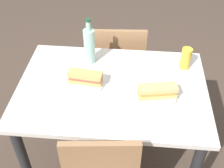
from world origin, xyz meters
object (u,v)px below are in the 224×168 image
object	(u,v)px
dining_table	(112,102)
knife_near	(86,75)
plate_far	(157,97)
baguette_sandwich_far	(157,91)
chair_far	(119,64)
knife_far	(153,90)
plate_near	(86,83)
water_bottle	(89,45)
baguette_sandwich_near	(85,77)
beer_glass	(186,58)

from	to	relation	value
dining_table	knife_near	size ratio (longest dim) A/B	6.49
plate_far	baguette_sandwich_far	xyz separation A→B (m)	(-0.00, 0.00, 0.04)
chair_far	knife_far	bearing A→B (deg)	-68.91
plate_near	water_bottle	bearing A→B (deg)	91.23
dining_table	baguette_sandwich_near	distance (m)	0.24
chair_far	knife_near	size ratio (longest dim) A/B	5.06
plate_far	baguette_sandwich_far	distance (m)	0.04
plate_near	baguette_sandwich_near	bearing A→B (deg)	90.00
baguette_sandwich_far	water_bottle	world-z (taller)	water_bottle
baguette_sandwich_near	water_bottle	world-z (taller)	water_bottle
knife_near	knife_far	distance (m)	0.41
baguette_sandwich_far	knife_far	xyz separation A→B (m)	(-0.02, 0.05, -0.03)
chair_far	plate_far	size ratio (longest dim) A/B	3.94
chair_far	plate_near	distance (m)	0.66
chair_far	baguette_sandwich_far	distance (m)	0.77
baguette_sandwich_near	beer_glass	world-z (taller)	beer_glass
plate_far	chair_far	bearing A→B (deg)	111.30
baguette_sandwich_far	plate_near	bearing A→B (deg)	169.09
plate_near	baguette_sandwich_far	distance (m)	0.43
baguette_sandwich_near	knife_far	world-z (taller)	baguette_sandwich_near
baguette_sandwich_near	plate_far	size ratio (longest dim) A/B	0.93
plate_near	knife_far	bearing A→B (deg)	-5.08
dining_table	beer_glass	bearing A→B (deg)	27.19
baguette_sandwich_near	plate_far	bearing A→B (deg)	-10.91
knife_far	knife_near	bearing A→B (deg)	167.56
dining_table	baguette_sandwich_near	bearing A→B (deg)	175.77
knife_near	knife_far	bearing A→B (deg)	-12.44
knife_near	plate_near	bearing A→B (deg)	-84.31
plate_far	beer_glass	distance (m)	0.35
chair_far	beer_glass	world-z (taller)	beer_glass
dining_table	chair_far	distance (m)	0.60
baguette_sandwich_near	water_bottle	bearing A→B (deg)	91.23
beer_glass	chair_far	bearing A→B (deg)	140.58
beer_glass	baguette_sandwich_near	bearing A→B (deg)	-160.28
baguette_sandwich_near	baguette_sandwich_far	xyz separation A→B (m)	(0.42, -0.08, -0.00)
dining_table	plate_far	size ratio (longest dim) A/B	5.05
plate_near	dining_table	bearing A→B (deg)	-4.23
knife_near	plate_far	distance (m)	0.44
plate_near	beer_glass	bearing A→B (deg)	19.72
plate_far	baguette_sandwich_far	bearing A→B (deg)	180.00
beer_glass	water_bottle	bearing A→B (deg)	179.51
chair_far	water_bottle	xyz separation A→B (m)	(-0.17, -0.35, 0.40)
water_bottle	beer_glass	world-z (taller)	water_bottle
plate_near	baguette_sandwich_far	size ratio (longest dim) A/B	0.99
baguette_sandwich_near	dining_table	bearing A→B (deg)	-4.23
plate_far	water_bottle	bearing A→B (deg)	144.63
chair_far	beer_glass	bearing A→B (deg)	-39.42
dining_table	beer_glass	size ratio (longest dim) A/B	8.02
dining_table	chair_far	size ratio (longest dim) A/B	1.28
dining_table	baguette_sandwich_far	distance (m)	0.32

